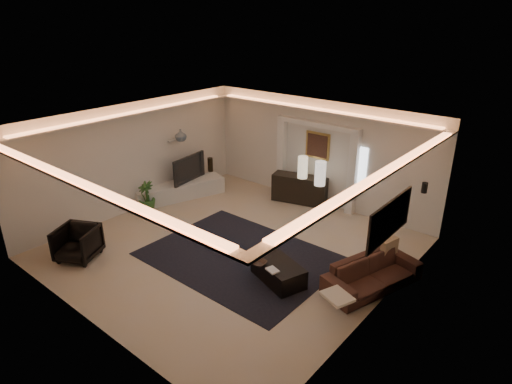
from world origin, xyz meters
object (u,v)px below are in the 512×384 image
Objects in this scene: console at (300,189)px; armchair at (77,243)px; coffee_table at (278,272)px; sofa at (372,274)px.

armchair is (-1.97, -5.64, -0.02)m from console.
sofa is at bearing 51.90° from coffee_table.
console is 4.29m from sofa.
sofa is (3.45, -2.54, -0.10)m from console.
console is 5.98m from armchair.
console is 0.76× the size of sofa.
armchair is (-3.88, -2.11, 0.17)m from coffee_table.
armchair is at bearing -125.12° from console.
armchair reaches higher than sofa.
sofa is 6.25m from armchair.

